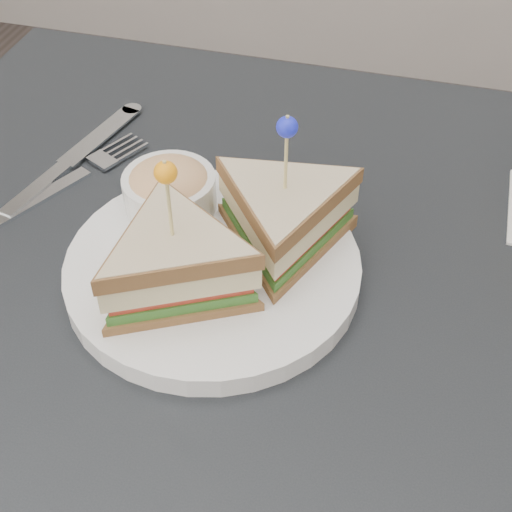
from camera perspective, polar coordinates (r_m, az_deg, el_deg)
name	(u,v)px	position (r m, az deg, el deg)	size (l,w,h in m)	color
table	(242,364)	(0.64, -1.12, -8.61)	(0.80, 0.80, 0.75)	black
plate_meal	(220,240)	(0.58, -2.86, 1.26)	(0.28, 0.26, 0.15)	white
cutlery_fork	(70,180)	(0.72, -14.63, 5.93)	(0.11, 0.19, 0.01)	white
cutlery_knife	(71,160)	(0.75, -14.59, 7.42)	(0.06, 0.21, 0.01)	silver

